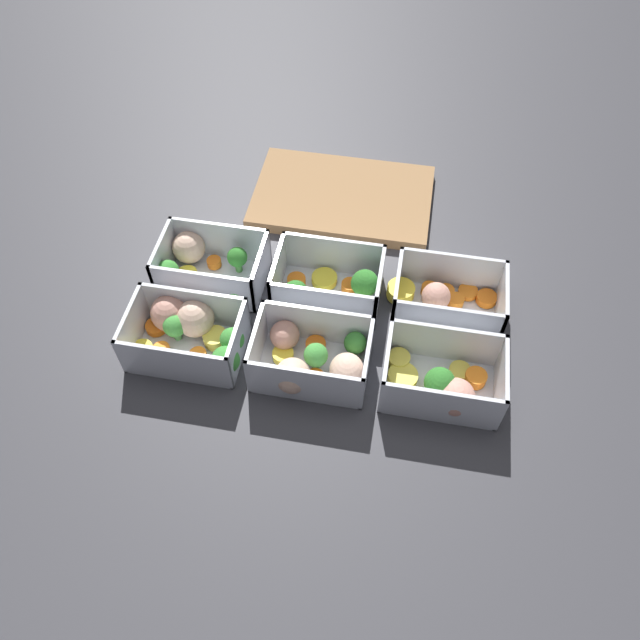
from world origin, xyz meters
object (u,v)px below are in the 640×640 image
(container_near_right, at_px, (442,383))
(container_near_center, at_px, (312,359))
(container_near_left, at_px, (189,331))
(container_far_left, at_px, (206,264))
(container_far_right, at_px, (444,301))
(container_far_center, at_px, (330,286))

(container_near_right, bearing_deg, container_near_center, 177.88)
(container_near_center, bearing_deg, container_near_left, 175.22)
(container_far_left, bearing_deg, container_near_center, -36.03)
(container_near_center, distance_m, container_far_right, 0.20)
(container_near_left, xyz_separation_m, container_near_center, (0.17, -0.01, -0.00))
(container_far_left, distance_m, container_far_center, 0.18)
(container_near_left, distance_m, container_near_right, 0.33)
(container_near_left, distance_m, container_far_right, 0.35)
(container_far_center, bearing_deg, container_near_right, -38.35)
(container_near_center, height_order, container_near_right, same)
(container_near_right, relative_size, container_far_center, 1.02)
(container_near_right, distance_m, container_far_left, 0.37)
(container_far_center, bearing_deg, container_far_right, 1.84)
(container_far_left, bearing_deg, container_near_right, -21.60)
(container_near_left, height_order, container_far_center, same)
(container_near_center, distance_m, container_far_center, 0.12)
(container_near_left, height_order, container_near_center, same)
(container_near_center, bearing_deg, container_near_right, -2.12)
(container_near_right, height_order, container_far_right, same)
(container_far_left, height_order, container_far_right, same)
(container_near_center, height_order, container_far_center, same)
(container_near_right, bearing_deg, container_far_center, 141.65)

